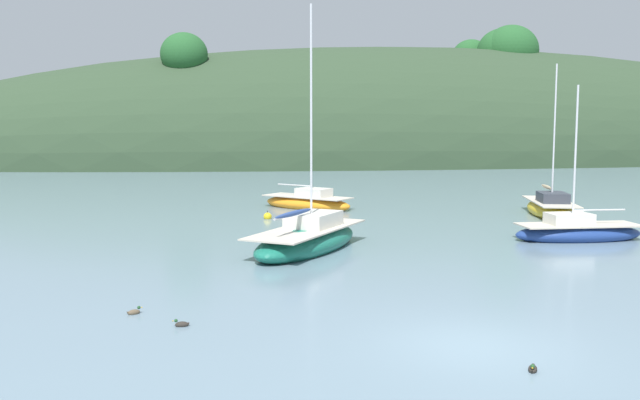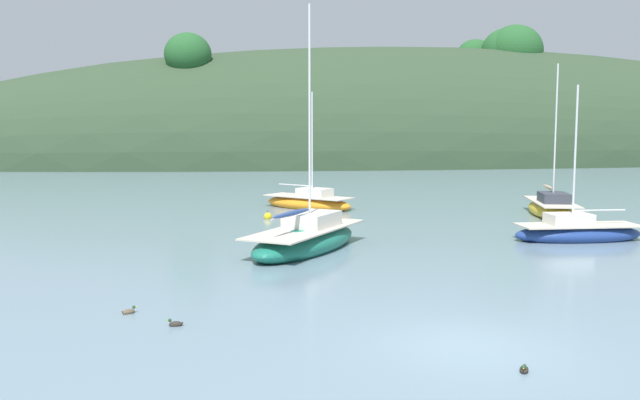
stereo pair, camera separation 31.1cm
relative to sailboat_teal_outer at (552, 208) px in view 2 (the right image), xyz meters
name	(u,v)px [view 2 (the right image)]	position (x,y,z in m)	size (l,w,h in m)	color
ground_plane	(465,346)	(-13.31, -20.83, -0.40)	(400.00, 400.00, 0.00)	slate
far_shoreline_hill	(430,161)	(11.79, 55.76, -0.30)	(150.00, 36.00, 34.00)	#2D422B
sailboat_teal_outer	(552,208)	(0.00, 0.00, 0.00)	(3.95, 6.87, 8.60)	gold
sailboat_yellow_far	(309,202)	(-12.92, 5.55, -0.03)	(5.75, 5.73, 7.23)	orange
sailboat_blue_center	(306,239)	(-15.14, -8.27, 0.04)	(6.35, 7.50, 10.07)	#196B56
sailboat_navy_dinghy	(577,232)	(-3.03, -7.91, -0.05)	(5.86, 2.25, 6.97)	navy
mooring_buoy_inner	(268,216)	(-15.81, 1.27, -0.28)	(0.44, 0.44, 0.54)	yellow
duck_lead	(175,324)	(-19.94, -18.13, -0.35)	(0.42, 0.18, 0.24)	#2D2823
duck_lone_right	(129,312)	(-21.22, -16.75, -0.35)	(0.41, 0.31, 0.24)	brown
duck_straggler	(524,369)	(-12.75, -22.62, -0.35)	(0.32, 0.40, 0.24)	#2D2823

